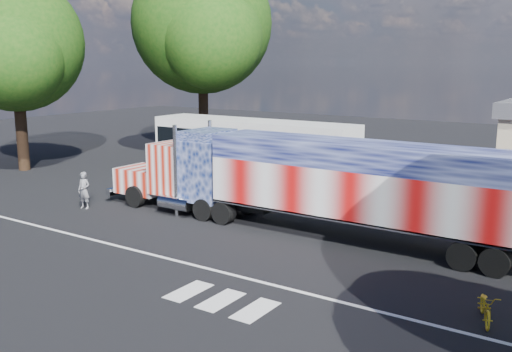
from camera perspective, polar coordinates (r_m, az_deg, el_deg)
The scene contains 8 objects.
ground at distance 22.57m, azimuth -4.26°, elevation -5.98°, with size 100.00×100.00×0.00m, color black.
lane_markings at distance 18.80m, azimuth -7.25°, elevation -9.62°, with size 30.00×2.67×0.01m.
semi_truck at distance 22.67m, azimuth 5.19°, elevation -0.46°, with size 19.04×3.01×4.06m.
coach_bus at distance 31.87m, azimuth -0.37°, elevation 2.53°, with size 12.22×2.84×3.55m.
woman at distance 27.62m, azimuth -16.83°, elevation -1.38°, with size 0.63×0.41×1.73m, color slate.
bicycle at distance 16.41m, azimuth 22.00°, elevation -12.02°, with size 0.56×1.60×0.84m, color gold.
tree_nw_a at distance 41.54m, azimuth -5.30°, elevation 14.89°, with size 10.35×9.86×14.33m.
tree_w_a at distance 38.37m, azimuth -22.94°, elevation 12.05°, with size 8.71×8.30×11.99m.
Camera 1 is at (13.33, -16.95, 6.67)m, focal length 40.00 mm.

